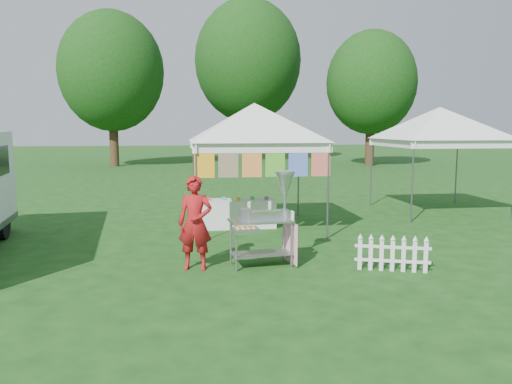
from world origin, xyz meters
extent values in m
plane|color=#174012|center=(0.00, 0.00, 0.00)|extent=(120.00, 120.00, 0.00)
cylinder|color=#59595E|center=(-1.42, 2.08, 1.05)|extent=(0.04, 0.04, 2.10)
cylinder|color=#59595E|center=(1.42, 2.08, 1.05)|extent=(0.04, 0.04, 2.10)
cylinder|color=#59595E|center=(-1.42, 4.92, 1.05)|extent=(0.04, 0.04, 2.10)
cylinder|color=#59595E|center=(1.42, 4.92, 1.05)|extent=(0.04, 0.04, 2.10)
cube|color=white|center=(0.00, 2.08, 2.00)|extent=(3.00, 0.03, 0.22)
cube|color=white|center=(0.00, 4.92, 2.00)|extent=(3.00, 0.03, 0.22)
pyramid|color=white|center=(0.00, 3.50, 3.00)|extent=(4.24, 4.24, 0.90)
cylinder|color=#59595E|center=(0.00, 2.08, 2.08)|extent=(3.00, 0.03, 0.03)
cube|color=orange|center=(-1.25, 2.08, 1.73)|extent=(0.42, 0.01, 0.70)
cube|color=#F6A40C|center=(-0.75, 2.08, 1.73)|extent=(0.42, 0.01, 0.70)
cube|color=#E01844|center=(-0.25, 2.08, 1.73)|extent=(0.42, 0.01, 0.70)
cube|color=#178A2A|center=(0.25, 2.08, 1.73)|extent=(0.42, 0.01, 0.70)
cube|color=purple|center=(0.75, 2.08, 1.73)|extent=(0.42, 0.01, 0.70)
cube|color=#CD196C|center=(1.25, 2.08, 1.73)|extent=(0.42, 0.01, 0.70)
cylinder|color=#59595E|center=(4.08, 3.58, 1.05)|extent=(0.04, 0.04, 2.10)
cylinder|color=#59595E|center=(4.08, 6.42, 1.05)|extent=(0.04, 0.04, 2.10)
cylinder|color=#59595E|center=(6.92, 6.42, 1.05)|extent=(0.04, 0.04, 2.10)
cube|color=white|center=(5.50, 3.58, 2.00)|extent=(3.00, 0.03, 0.22)
cube|color=white|center=(5.50, 6.42, 2.00)|extent=(3.00, 0.03, 0.22)
pyramid|color=white|center=(5.50, 5.00, 3.00)|extent=(4.24, 4.24, 0.90)
cylinder|color=#59595E|center=(5.50, 3.58, 2.08)|extent=(3.00, 0.03, 0.03)
cylinder|color=#3A2315|center=(-6.00, 24.00, 1.98)|extent=(0.56, 0.56, 3.96)
ellipsoid|color=#1F5417|center=(-6.00, 24.00, 5.85)|extent=(6.40, 6.40, 7.36)
cylinder|color=#3A2315|center=(3.00, 28.00, 2.42)|extent=(0.56, 0.56, 4.84)
ellipsoid|color=#1F5417|center=(3.00, 28.00, 7.15)|extent=(7.60, 7.60, 8.74)
cylinder|color=#3A2315|center=(10.00, 22.00, 1.76)|extent=(0.56, 0.56, 3.52)
ellipsoid|color=#1F5417|center=(10.00, 22.00, 5.20)|extent=(5.60, 5.60, 6.44)
cylinder|color=gray|center=(-0.82, -0.15, 0.41)|extent=(0.04, 0.04, 0.81)
cylinder|color=gray|center=(0.15, -0.04, 0.41)|extent=(0.04, 0.04, 0.81)
cylinder|color=gray|center=(-0.87, 0.28, 0.41)|extent=(0.04, 0.04, 0.81)
cylinder|color=gray|center=(0.10, 0.40, 0.41)|extent=(0.04, 0.04, 0.81)
cube|color=gray|center=(-0.36, 0.12, 0.23)|extent=(1.08, 0.63, 0.01)
cube|color=#B7B7BC|center=(-0.36, 0.12, 0.81)|extent=(1.14, 0.67, 0.04)
cube|color=#B7B7BC|center=(-0.20, 0.19, 0.90)|extent=(0.79, 0.32, 0.14)
cube|color=gray|center=(-0.63, 0.14, 0.93)|extent=(0.20, 0.22, 0.20)
cylinder|color=gray|center=(0.08, 0.22, 1.22)|extent=(0.05, 0.05, 0.81)
cone|color=#B7B7BC|center=(0.08, 0.22, 1.44)|extent=(0.36, 0.36, 0.36)
cylinder|color=#B7B7BC|center=(0.08, 0.22, 1.64)|extent=(0.38, 0.38, 0.05)
cube|color=#B7B7BC|center=(-0.68, -0.26, 0.72)|extent=(0.46, 0.32, 0.09)
cube|color=#FFABC1|center=(0.19, 0.19, 0.41)|extent=(0.10, 0.67, 0.73)
cube|color=white|center=(0.16, -0.07, 0.92)|extent=(0.03, 0.13, 0.16)
imported|color=#A31416|center=(-1.50, 0.09, 0.81)|extent=(0.66, 0.50, 1.62)
cylinder|color=black|center=(-5.65, 3.02, 0.38)|extent=(0.32, 0.78, 0.76)
cube|color=white|center=(1.29, -0.35, 0.28)|extent=(0.07, 0.04, 0.56)
cube|color=white|center=(1.46, -0.41, 0.28)|extent=(0.07, 0.04, 0.56)
cube|color=white|center=(1.63, -0.47, 0.28)|extent=(0.07, 0.04, 0.56)
cube|color=white|center=(1.80, -0.52, 0.28)|extent=(0.07, 0.04, 0.56)
cube|color=white|center=(1.97, -0.58, 0.28)|extent=(0.07, 0.04, 0.56)
cube|color=white|center=(2.14, -0.64, 0.28)|extent=(0.07, 0.04, 0.56)
cube|color=white|center=(2.31, -0.70, 0.28)|extent=(0.07, 0.04, 0.56)
cube|color=white|center=(1.80, -0.52, 0.18)|extent=(1.20, 0.43, 0.05)
cube|color=white|center=(1.80, -0.52, 0.42)|extent=(1.20, 0.43, 0.05)
cube|color=white|center=(-0.39, 3.62, 0.34)|extent=(1.80, 0.70, 0.68)
camera|label=1|loc=(-1.67, -8.33, 2.43)|focal=35.00mm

